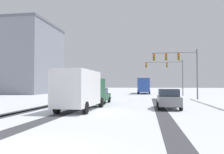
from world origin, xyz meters
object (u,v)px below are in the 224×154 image
object	(u,v)px
car_blue_lead	(75,94)
box_truck_delivery	(82,89)
traffic_signal_near_right	(179,63)
office_building_far_left_block	(10,59)
traffic_signal_far_right	(169,70)
car_dark_green_second	(99,96)
bus_oncoming	(144,85)
car_grey_third	(168,99)

from	to	relation	value
car_blue_lead	box_truck_delivery	size ratio (longest dim) A/B	0.55
car_blue_lead	traffic_signal_near_right	bearing A→B (deg)	12.73
office_building_far_left_block	traffic_signal_far_right	bearing A→B (deg)	-9.70
car_dark_green_second	bus_oncoming	size ratio (longest dim) A/B	0.38
box_truck_delivery	office_building_far_left_block	xyz separation A→B (m)	(-26.74, 31.03, 6.34)
car_dark_green_second	car_grey_third	distance (m)	8.10
car_blue_lead	car_dark_green_second	size ratio (longest dim) A/B	0.99
car_dark_green_second	bus_oncoming	distance (m)	28.64
car_blue_lead	bus_oncoming	bearing A→B (deg)	71.84
traffic_signal_far_right	car_blue_lead	xyz separation A→B (m)	(-12.78, -15.02, -3.86)
car_grey_third	traffic_signal_near_right	bearing A→B (deg)	78.29
box_truck_delivery	bus_oncoming	bearing A→B (deg)	83.02
traffic_signal_far_right	bus_oncoming	bearing A→B (deg)	115.47
car_grey_third	box_truck_delivery	world-z (taller)	box_truck_delivery
car_blue_lead	box_truck_delivery	bearing A→B (deg)	-68.64
traffic_signal_far_right	car_dark_green_second	size ratio (longest dim) A/B	1.65
traffic_signal_far_right	box_truck_delivery	distance (m)	26.65
bus_oncoming	office_building_far_left_block	bearing A→B (deg)	-173.25
car_grey_third	box_truck_delivery	xyz separation A→B (m)	(-6.76, -1.91, 0.82)
traffic_signal_near_right	car_blue_lead	bearing A→B (deg)	-167.27
car_blue_lead	office_building_far_left_block	world-z (taller)	office_building_far_left_block
traffic_signal_far_right	car_grey_third	bearing A→B (deg)	-95.32
traffic_signal_near_right	car_blue_lead	size ratio (longest dim) A/B	1.58
traffic_signal_near_right	bus_oncoming	bearing A→B (deg)	102.30
traffic_signal_near_right	office_building_far_left_block	bearing A→B (deg)	153.03
traffic_signal_near_right	box_truck_delivery	size ratio (longest dim) A/B	0.87
car_blue_lead	car_dark_green_second	distance (m)	5.24
bus_oncoming	box_truck_delivery	size ratio (longest dim) A/B	1.48
traffic_signal_far_right	car_dark_green_second	xyz separation A→B (m)	(-8.89, -18.54, -3.86)
traffic_signal_far_right	bus_oncoming	world-z (taller)	traffic_signal_far_right
traffic_signal_near_right	box_truck_delivery	world-z (taller)	traffic_signal_near_right
box_truck_delivery	office_building_far_left_block	distance (m)	41.45
traffic_signal_near_right	box_truck_delivery	distance (m)	15.99
car_dark_green_second	office_building_far_left_block	xyz separation A→B (m)	(-26.74, 24.63, 7.16)
traffic_signal_near_right	office_building_far_left_block	xyz separation A→B (m)	(-35.76, 18.20, 3.19)
traffic_signal_far_right	car_blue_lead	distance (m)	20.09
traffic_signal_near_right	car_blue_lead	xyz separation A→B (m)	(-12.90, -2.91, -3.96)
car_blue_lead	bus_oncoming	distance (m)	26.11
car_blue_lead	car_dark_green_second	xyz separation A→B (m)	(3.88, -3.52, 0.00)
box_truck_delivery	office_building_far_left_block	size ratio (longest dim) A/B	0.36
car_grey_third	office_building_far_left_block	world-z (taller)	office_building_far_left_block
traffic_signal_far_right	traffic_signal_near_right	bearing A→B (deg)	-89.43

